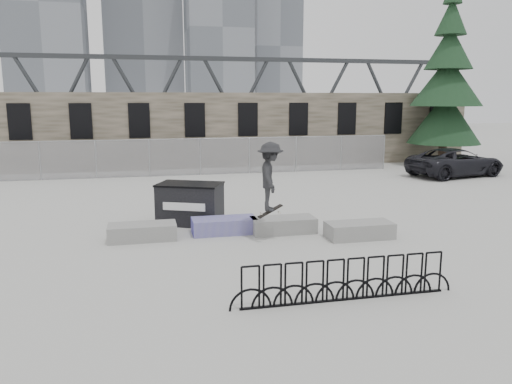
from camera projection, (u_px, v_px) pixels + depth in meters
ground at (247, 233)px, 15.60m from camera, size 120.00×120.00×0.00m
stone_wall at (193, 130)px, 30.75m from camera, size 36.00×2.58×4.50m
chainlink_fence at (200, 156)px, 27.39m from camera, size 22.06×0.06×2.02m
planter_far_left at (142, 231)px, 14.88m from camera, size 2.00×0.90×0.48m
planter_center_left at (224, 225)px, 15.61m from camera, size 2.00×0.90×0.48m
planter_center_right at (283, 224)px, 15.68m from camera, size 2.00×0.90×0.48m
planter_offset at (359, 229)px, 15.07m from camera, size 2.00×0.90×0.48m
dumpster at (190, 203)px, 16.72m from camera, size 2.43×2.01×1.38m
bike_rack at (345, 280)px, 10.36m from camera, size 4.94×0.07×0.90m
spruce_tree at (447, 87)px, 30.48m from camera, size 4.40×4.40×11.50m
skyline_towers at (148, 15)px, 101.45m from camera, size 58.00×28.00×48.00m
truss_bridge at (237, 99)px, 69.72m from camera, size 70.00×3.00×9.80m
suv at (456, 162)px, 27.00m from camera, size 5.83×3.52×1.51m
skateboarder at (270, 177)px, 14.45m from camera, size 0.99×1.42×2.21m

